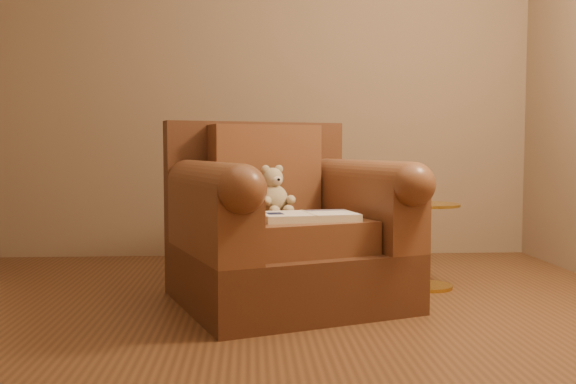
{
  "coord_description": "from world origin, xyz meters",
  "views": [
    {
      "loc": [
        -0.08,
        -2.75,
        0.8
      ],
      "look_at": [
        0.11,
        0.46,
        0.58
      ],
      "focal_mm": 40.0,
      "sensor_mm": 36.0,
      "label": 1
    }
  ],
  "objects": [
    {
      "name": "guidebook",
      "position": [
        0.2,
        0.32,
        0.47
      ],
      "size": [
        0.5,
        0.35,
        0.04
      ],
      "rotation": [
        0.0,
        0.0,
        0.18
      ],
      "color": "beige",
      "rests_on": "armchair"
    },
    {
      "name": "armchair",
      "position": [
        0.1,
        0.55,
        0.37
      ],
      "size": [
        1.33,
        1.3,
        0.95
      ],
      "rotation": [
        0.0,
        0.0,
        0.35
      ],
      "color": "#4E2C1A",
      "rests_on": "floor"
    },
    {
      "name": "floor",
      "position": [
        0.0,
        0.0,
        0.0
      ],
      "size": [
        4.0,
        4.0,
        0.0
      ],
      "primitive_type": "plane",
      "color": "brown",
      "rests_on": "ground"
    },
    {
      "name": "teddy_bear",
      "position": [
        0.05,
        0.63,
        0.55
      ],
      "size": [
        0.19,
        0.22,
        0.26
      ],
      "rotation": [
        0.0,
        0.0,
        0.42
      ],
      "color": "tan",
      "rests_on": "armchair"
    },
    {
      "name": "side_table",
      "position": [
        0.94,
        0.81,
        0.26
      ],
      "size": [
        0.35,
        0.35,
        0.49
      ],
      "color": "gold",
      "rests_on": "floor"
    }
  ]
}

